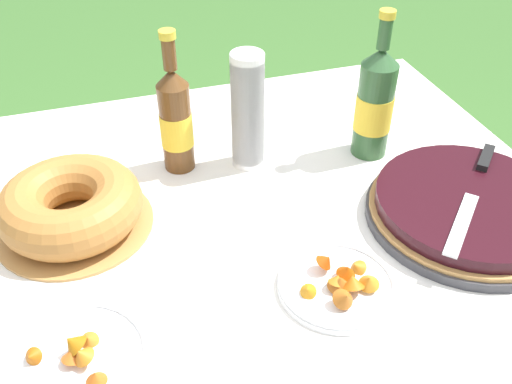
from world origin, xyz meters
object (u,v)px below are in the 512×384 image
cup_stack (248,112)px  cider_bottle_green (375,103)px  berry_tart (468,208)px  bundt_cake (71,206)px  serving_knife (475,186)px  snack_plate_left (75,359)px  snack_plate_near (339,283)px  cider_bottle_amber (176,120)px

cup_stack → cider_bottle_green: bearing=-8.3°
berry_tart → cup_stack: 0.49m
bundt_cake → berry_tart: bearing=-16.1°
cider_bottle_green → berry_tart: bearing=-74.6°
serving_knife → snack_plate_left: 0.80m
serving_knife → snack_plate_near: 0.36m
snack_plate_near → serving_knife: bearing=18.7°
bundt_cake → snack_plate_left: 0.33m
bundt_cake → serving_knife: bearing=-14.2°
serving_knife → snack_plate_left: size_ratio=1.25×
berry_tart → snack_plate_left: size_ratio=1.76×
cider_bottle_amber → snack_plate_near: bearing=-67.3°
serving_knife → snack_plate_left: bearing=-34.9°
cider_bottle_green → cider_bottle_amber: (-0.43, 0.08, -0.01)m
berry_tart → snack_plate_near: (-0.32, -0.09, -0.01)m
bundt_cake → cider_bottle_green: size_ratio=0.91×
cup_stack → cider_bottle_green: size_ratio=0.79×
cider_bottle_green → cider_bottle_amber: size_ratio=1.06×
cup_stack → cider_bottle_amber: size_ratio=0.84×
serving_knife → cider_bottle_amber: 0.63m
cider_bottle_green → snack_plate_near: cider_bottle_green is taller
cider_bottle_amber → snack_plate_near: (0.19, -0.45, -0.11)m
berry_tart → snack_plate_near: berry_tart is taller
cider_bottle_green → snack_plate_left: size_ratio=1.48×
berry_tart → cider_bottle_green: size_ratio=1.19×
berry_tart → bundt_cake: size_ratio=1.30×
snack_plate_near → berry_tart: bearing=16.5°
bundt_cake → snack_plate_near: bundt_cake is taller
cup_stack → snack_plate_near: bearing=-84.8°
serving_knife → cider_bottle_amber: size_ratio=0.89×
serving_knife → bundt_cake: 0.79m
bundt_cake → snack_plate_left: size_ratio=1.35×
cider_bottle_amber → snack_plate_left: size_ratio=1.40×
cider_bottle_green → snack_plate_near: 0.46m
cup_stack → snack_plate_left: size_ratio=1.18×
bundt_cake → snack_plate_near: (0.43, -0.31, -0.04)m
cider_bottle_amber → snack_plate_near: 0.50m
cup_stack → berry_tart: bearing=-41.9°
bundt_cake → cider_bottle_green: (0.67, 0.06, 0.08)m
berry_tart → snack_plate_near: bearing=-163.5°
cider_bottle_amber → berry_tart: bearing=-34.9°
bundt_cake → cider_bottle_green: bearing=5.5°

